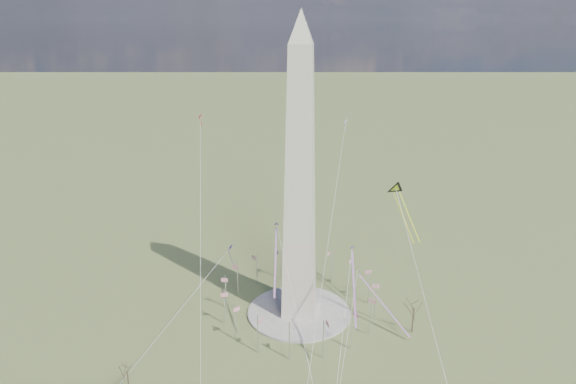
# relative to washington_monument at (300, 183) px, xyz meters

# --- Properties ---
(ground) EXTENTS (2000.00, 2000.00, 0.00)m
(ground) POSITION_rel_washington_monument_xyz_m (0.00, 0.00, -47.95)
(ground) COLOR #4F5B2D
(ground) RESTS_ON ground
(plaza) EXTENTS (36.00, 36.00, 0.80)m
(plaza) POSITION_rel_washington_monument_xyz_m (0.00, 0.00, -47.55)
(plaza) COLOR #B2ADA3
(plaza) RESTS_ON ground
(washington_monument) EXTENTS (15.56, 15.56, 100.00)m
(washington_monument) POSITION_rel_washington_monument_xyz_m (0.00, 0.00, 0.00)
(washington_monument) COLOR beige
(washington_monument) RESTS_ON plaza
(flagpole_ring) EXTENTS (54.40, 54.40, 13.00)m
(flagpole_ring) POSITION_rel_washington_monument_xyz_m (-0.00, -0.00, -40.68)
(flagpole_ring) COLOR white
(flagpole_ring) RESTS_ON ground
(tree_near) EXTENTS (7.68, 7.68, 13.43)m
(tree_near) POSITION_rel_washington_monument_xyz_m (38.16, -6.35, -38.38)
(tree_near) COLOR #4A3C2C
(tree_near) RESTS_ON ground
(tree_far) EXTENTS (5.37, 5.37, 9.39)m
(tree_far) POSITION_rel_washington_monument_xyz_m (-42.30, -45.37, -41.27)
(tree_far) COLOR #4A3C2C
(tree_far) RESTS_ON ground
(kite_delta_black) EXTENTS (11.46, 19.35, 15.90)m
(kite_delta_black) POSITION_rel_washington_monument_xyz_m (31.84, 12.60, -5.85)
(kite_delta_black) COLOR black
(kite_delta_black) RESTS_ON ground
(kite_diamond_purple) EXTENTS (1.66, 2.76, 8.79)m
(kite_diamond_purple) POSITION_rel_washington_monument_xyz_m (-26.00, 8.56, -29.30)
(kite_diamond_purple) COLOR navy
(kite_diamond_purple) RESTS_ON ground
(kite_streamer_left) EXTENTS (3.26, 22.21, 15.25)m
(kite_streamer_left) POSITION_rel_washington_monument_xyz_m (18.13, -19.98, -21.12)
(kite_streamer_left) COLOR red
(kite_streamer_left) RESTS_ON ground
(kite_streamer_mid) EXTENTS (4.09, 22.79, 15.66)m
(kite_streamer_mid) POSITION_rel_washington_monument_xyz_m (-6.54, -9.14, -19.32)
(kite_streamer_mid) COLOR red
(kite_streamer_mid) RESTS_ON ground
(kite_streamer_right) EXTENTS (18.59, 16.17, 16.00)m
(kite_streamer_right) POSITION_rel_washington_monument_xyz_m (25.65, -2.12, -36.97)
(kite_streamer_right) COLOR red
(kite_streamer_right) RESTS_ON ground
(kite_small_red) EXTENTS (1.51, 1.88, 4.93)m
(kite_small_red) POSITION_rel_washington_monument_xyz_m (-40.83, 28.95, 14.96)
(kite_small_red) COLOR red
(kite_small_red) RESTS_ON ground
(kite_small_white) EXTENTS (1.62, 1.56, 4.59)m
(kite_small_white) POSITION_rel_washington_monument_xyz_m (13.18, 38.17, 12.52)
(kite_small_white) COLOR silver
(kite_small_white) RESTS_ON ground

